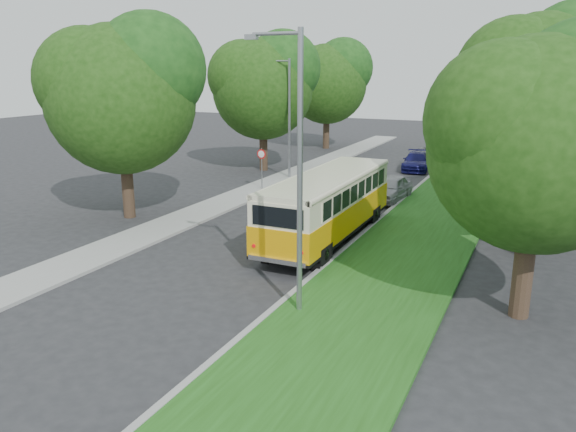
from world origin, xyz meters
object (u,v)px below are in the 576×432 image
at_px(car_silver, 390,188).
at_px(lamppost_far, 288,114).
at_px(vintage_bus, 328,207).
at_px(car_blue, 416,161).
at_px(lamppost_near, 297,166).
at_px(car_white, 377,189).
at_px(car_grey, 438,151).

bearing_deg(car_silver, lamppost_far, 160.95).
bearing_deg(car_silver, vintage_bus, -88.70).
bearing_deg(car_blue, lamppost_near, -93.25).
height_order(vintage_bus, car_blue, vintage_bus).
relative_size(vintage_bus, car_white, 2.60).
xyz_separation_m(car_silver, car_grey, (-0.10, 14.44, 0.08)).
bearing_deg(lamppost_far, car_white, -26.07).
bearing_deg(car_grey, car_blue, -85.03).
height_order(lamppost_far, car_silver, lamppost_far).
xyz_separation_m(lamppost_near, car_grey, (-1.39, 29.61, -3.61)).
bearing_deg(car_white, car_silver, 11.59).
bearing_deg(vintage_bus, car_blue, 91.11).
xyz_separation_m(lamppost_far, car_blue, (6.85, 6.49, -3.50)).
relative_size(lamppost_far, vintage_bus, 0.78).
height_order(lamppost_near, car_grey, lamppost_near).
xyz_separation_m(vintage_bus, car_blue, (-0.31, 17.93, -0.81)).
relative_size(car_silver, car_grey, 0.73).
xyz_separation_m(vintage_bus, car_grey, (0.36, 22.55, -0.66)).
bearing_deg(car_grey, car_white, -79.19).
bearing_deg(car_blue, lamppost_far, -144.48).
xyz_separation_m(car_silver, car_blue, (-0.77, 9.82, -0.06)).
height_order(lamppost_near, vintage_bus, lamppost_near).
distance_m(lamppost_near, car_grey, 29.87).
bearing_deg(vintage_bus, lamppost_near, -76.00).
relative_size(lamppost_far, car_blue, 1.77).
height_order(car_white, car_grey, car_grey).
distance_m(car_silver, car_grey, 14.44).
xyz_separation_m(lamppost_far, car_silver, (7.62, -3.32, -3.44)).
height_order(lamppost_near, car_blue, lamppost_near).
height_order(lamppost_near, car_silver, lamppost_near).
relative_size(car_white, car_blue, 0.87).
distance_m(car_white, car_blue, 9.88).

